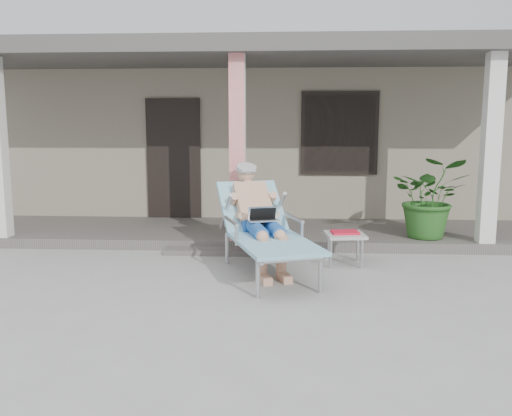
{
  "coord_description": "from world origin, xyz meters",
  "views": [
    {
      "loc": [
        0.7,
        -5.51,
        1.79
      ],
      "look_at": [
        0.35,
        0.6,
        0.85
      ],
      "focal_mm": 38.0,
      "sensor_mm": 36.0,
      "label": 1
    }
  ],
  "objects": [
    {
      "name": "porch_overhang",
      "position": [
        0.0,
        2.95,
        2.79
      ],
      "size": [
        10.0,
        2.3,
        2.85
      ],
      "color": "silver",
      "rests_on": "porch_deck"
    },
    {
      "name": "porch_step",
      "position": [
        0.0,
        1.85,
        0.04
      ],
      "size": [
        2.0,
        0.3,
        0.07
      ],
      "primitive_type": "cube",
      "color": "#605B56",
      "rests_on": "ground"
    },
    {
      "name": "side_table",
      "position": [
        1.46,
        1.38,
        0.37
      ],
      "size": [
        0.54,
        0.54,
        0.44
      ],
      "rotation": [
        0.0,
        0.0,
        0.11
      ],
      "color": "#AFAFAA",
      "rests_on": "ground"
    },
    {
      "name": "porch_deck",
      "position": [
        0.0,
        3.0,
        0.07
      ],
      "size": [
        10.0,
        2.0,
        0.15
      ],
      "primitive_type": "cube",
      "color": "#605B56",
      "rests_on": "ground"
    },
    {
      "name": "ground",
      "position": [
        0.0,
        0.0,
        0.0
      ],
      "size": [
        60.0,
        60.0,
        0.0
      ],
      "primitive_type": "plane",
      "color": "#9E9E99",
      "rests_on": "ground"
    },
    {
      "name": "house",
      "position": [
        0.0,
        6.5,
        1.67
      ],
      "size": [
        10.4,
        5.4,
        3.3
      ],
      "color": "gray",
      "rests_on": "ground"
    },
    {
      "name": "potted_palm",
      "position": [
        2.79,
        2.44,
        0.74
      ],
      "size": [
        1.25,
        1.14,
        1.19
      ],
      "primitive_type": "imported",
      "rotation": [
        0.0,
        0.0,
        -0.22
      ],
      "color": "#26591E",
      "rests_on": "porch_deck"
    },
    {
      "name": "lounger",
      "position": [
        0.4,
        1.03,
        0.86
      ],
      "size": [
        1.42,
        2.2,
        1.39
      ],
      "rotation": [
        0.0,
        0.0,
        0.33
      ],
      "color": "#B7B7BC",
      "rests_on": "ground"
    }
  ]
}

